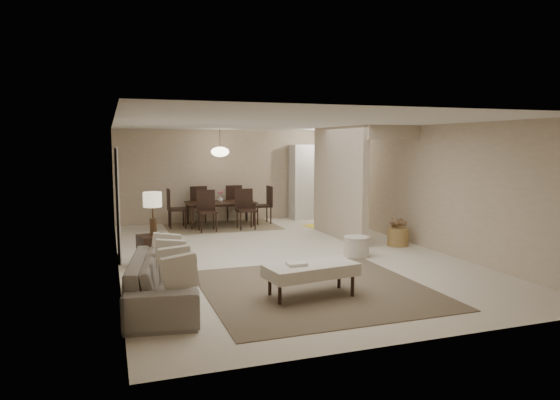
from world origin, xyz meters
name	(u,v)px	position (x,y,z in m)	size (l,w,h in m)	color
floor	(282,255)	(0.00, 0.00, 0.00)	(9.00, 9.00, 0.00)	beige
ceiling	(282,124)	(0.00, 0.00, 2.50)	(9.00, 9.00, 0.00)	white
back_wall	(228,176)	(0.00, 4.50, 1.25)	(6.00, 6.00, 0.00)	tan
left_wall	(116,195)	(-3.00, 0.00, 1.25)	(9.00, 9.00, 0.00)	tan
right_wall	(417,186)	(3.00, 0.00, 1.25)	(9.00, 9.00, 0.00)	tan
partition	(339,183)	(1.80, 1.25, 1.25)	(0.15, 2.50, 2.50)	tan
doorway	(117,205)	(-2.97, 0.60, 1.02)	(0.04, 0.90, 2.04)	black
pantry_cabinet	(312,182)	(2.35, 4.15, 1.05)	(1.20, 0.55, 2.10)	silver
flush_light	(324,131)	(2.30, 3.20, 2.46)	(0.44, 0.44, 0.05)	white
living_rug	(316,289)	(-0.29, -2.34, 0.01)	(3.20, 3.20, 0.01)	brown
sofa	(165,281)	(-2.45, -2.34, 0.32)	(0.87, 2.22, 0.65)	gray
ottoman_bench	(311,271)	(-0.49, -2.64, 0.37)	(1.35, 0.76, 0.46)	beige
side_table	(154,250)	(-2.40, -0.06, 0.27)	(0.48, 0.48, 0.53)	black
table_lamp	(153,203)	(-2.40, -0.06, 1.09)	(0.32, 0.32, 0.76)	#442F1D
round_pouf	(357,247)	(1.29, -0.62, 0.19)	(0.49, 0.49, 0.38)	beige
wicker_basket	(398,237)	(2.58, 0.00, 0.19)	(0.44, 0.44, 0.37)	olive
dining_rug	(221,226)	(-0.38, 3.70, 0.01)	(2.80, 2.10, 0.01)	olive
dining_table	(221,214)	(-0.38, 3.70, 0.31)	(1.77, 0.99, 0.62)	black
dining_chairs	(221,207)	(-0.38, 3.70, 0.50)	(2.70, 1.96, 1.00)	black
vase	(221,199)	(-0.38, 3.70, 0.70)	(0.14, 0.14, 0.14)	white
yellow_mat	(322,225)	(2.14, 2.90, 0.01)	(0.92, 0.56, 0.01)	yellow
pendant_light	(220,152)	(-0.38, 3.70, 1.92)	(0.46, 0.46, 0.71)	#442F1D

